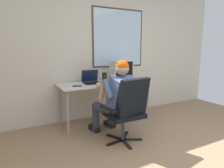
# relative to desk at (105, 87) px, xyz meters

# --- Properties ---
(wall_rear) EXTENTS (5.54, 0.08, 2.73)m
(wall_rear) POSITION_rel_desk_xyz_m (0.23, 0.39, 0.70)
(wall_rear) COLOR beige
(wall_rear) RESTS_ON ground
(desk) EXTENTS (1.68, 0.65, 0.75)m
(desk) POSITION_rel_desk_xyz_m (0.00, 0.00, 0.00)
(desk) COLOR gray
(desk) RESTS_ON ground
(office_chair) EXTENTS (0.65, 0.60, 0.98)m
(office_chair) POSITION_rel_desk_xyz_m (-0.09, -0.93, -0.13)
(office_chair) COLOR black
(office_chair) RESTS_ON ground
(person_seated) EXTENTS (0.59, 0.88, 1.20)m
(person_seated) POSITION_rel_desk_xyz_m (-0.13, -0.66, -0.05)
(person_seated) COLOR #323246
(person_seated) RESTS_ON ground
(crt_monitor) EXTENTS (0.45, 0.26, 0.39)m
(crt_monitor) POSITION_rel_desk_xyz_m (0.36, 0.03, 0.30)
(crt_monitor) COLOR beige
(crt_monitor) RESTS_ON desk
(laptop) EXTENTS (0.31, 0.29, 0.23)m
(laptop) POSITION_rel_desk_xyz_m (-0.25, 0.06, 0.14)
(laptop) COLOR #15212E
(laptop) RESTS_ON desk
(wine_glass) EXTENTS (0.08, 0.08, 0.15)m
(wine_glass) POSITION_rel_desk_xyz_m (0.08, -0.16, 0.18)
(wine_glass) COLOR silver
(wine_glass) RESTS_ON desk
(desk_speaker) EXTENTS (0.07, 0.07, 0.17)m
(desk_speaker) POSITION_rel_desk_xyz_m (0.03, 0.09, 0.16)
(desk_speaker) COLOR black
(desk_speaker) RESTS_ON desk
(cd_case) EXTENTS (0.18, 0.17, 0.01)m
(cd_case) POSITION_rel_desk_xyz_m (-0.57, -0.12, 0.08)
(cd_case) COLOR #2B221F
(cd_case) RESTS_ON desk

